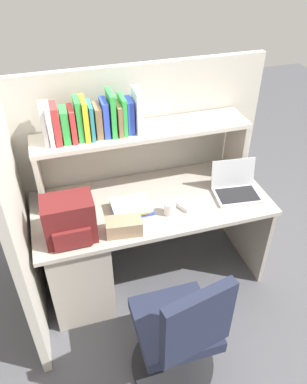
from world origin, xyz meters
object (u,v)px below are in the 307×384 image
Objects in this scene: laptop at (235,187)px; tissue_box at (124,226)px; paper_cup at (170,208)px; office_chair at (179,337)px; computer_mouse at (185,206)px; backpack at (69,220)px.

laptop reaches higher than tissue_box.
office_chair reaches higher than paper_cup.
computer_mouse is at bearing 11.76° from paper_cup.
office_chair is at bearing -137.38° from computer_mouse.
paper_cup is 0.78m from office_chair.
office_chair is (0.17, -0.58, -0.39)m from tissue_box.
computer_mouse is at bearing 4.99° from backpack.
tissue_box is at bearing 168.56° from computer_mouse.
laptop reaches higher than office_chair.
office_chair reaches higher than tissue_box.
office_chair reaches higher than computer_mouse.
paper_cup is 0.09× the size of office_chair.
office_chair is (-0.16, -0.67, -0.38)m from paper_cup.
backpack is 0.33m from tissue_box.
tissue_box is (-0.84, -0.17, -0.00)m from laptop.
laptop is 0.52m from paper_cup.
tissue_box is at bearing -8.65° from backpack.
office_chair is at bearing -131.64° from laptop.
tissue_box is at bearing -164.61° from paper_cup.
backpack is at bearing -64.39° from office_chair.
paper_cup is at bearing -115.36° from office_chair.
laptop reaches higher than computer_mouse.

